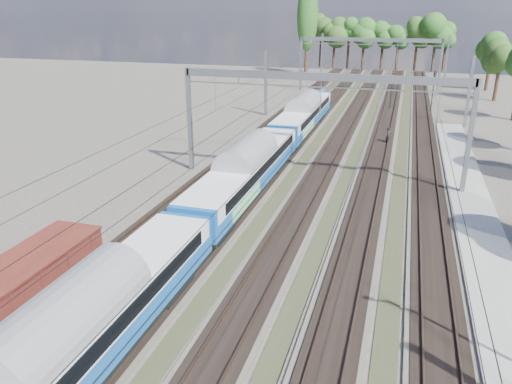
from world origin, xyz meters
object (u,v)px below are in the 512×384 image
(emu_train, at_px, (245,167))
(signal_near, at_px, (392,86))
(signal_far, at_px, (433,87))
(worker, at_px, (388,136))

(emu_train, relative_size, signal_near, 12.12)
(emu_train, xyz_separation_m, signal_far, (14.60, 39.09, 0.91))
(worker, bearing_deg, signal_far, -10.15)
(worker, relative_size, signal_far, 0.33)
(emu_train, height_order, signal_far, signal_far)
(emu_train, distance_m, signal_far, 41.74)
(emu_train, xyz_separation_m, worker, (9.68, 20.05, -1.73))
(emu_train, relative_size, worker, 35.58)
(signal_far, bearing_deg, emu_train, -88.43)
(emu_train, relative_size, signal_far, 11.57)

